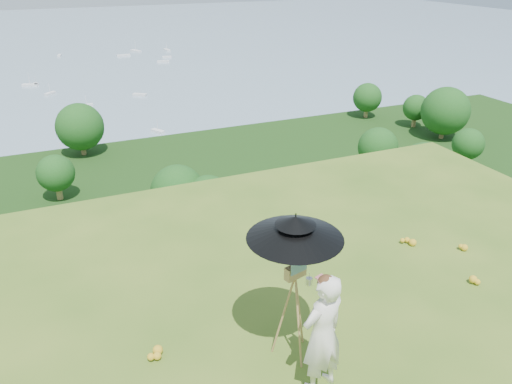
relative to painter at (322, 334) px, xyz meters
name	(u,v)px	position (x,y,z in m)	size (l,w,h in m)	color
forest_slope	(123,350)	(0.27, 34.38, -29.80)	(140.00, 56.00, 22.00)	#18320D
shoreline_tier	(87,225)	(0.27, 74.38, -36.80)	(170.00, 28.00, 8.00)	gray
bay_water	(44,53)	(0.27, 239.38, -34.80)	(700.00, 700.00, 0.00)	#768EA8
slope_trees	(104,220)	(0.27, 34.38, -15.80)	(110.00, 50.00, 6.00)	#154615
harbor_town	(81,190)	(0.27, 74.38, -30.30)	(110.00, 22.00, 5.00)	beige
moored_boats	(10,98)	(-12.23, 160.38, -34.45)	(140.00, 140.00, 0.70)	white
painter	(322,334)	(0.00, 0.00, 0.00)	(0.58, 0.38, 1.59)	white
field_easel	(294,307)	(-0.05, 0.61, -0.05)	(0.56, 0.56, 1.49)	olive
sun_umbrella	(295,245)	(-0.06, 0.64, 0.84)	(1.15, 1.15, 0.83)	black
painter_cap	(326,279)	(0.00, 0.00, 0.75)	(0.19, 0.22, 0.10)	#C66C72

